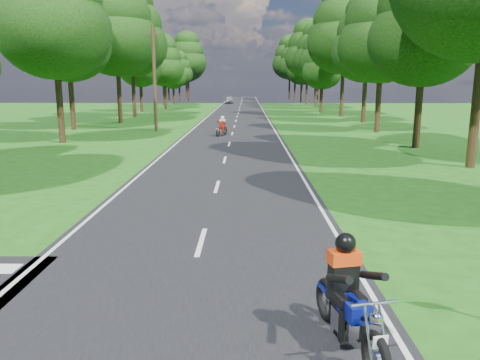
{
  "coord_description": "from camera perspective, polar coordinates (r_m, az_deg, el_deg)",
  "views": [
    {
      "loc": [
        1.07,
        -8.51,
        3.7
      ],
      "look_at": [
        0.89,
        4.0,
        1.1
      ],
      "focal_mm": 35.0,
      "sensor_mm": 36.0,
      "label": 1
    }
  ],
  "objects": [
    {
      "name": "ground",
      "position": [
        9.34,
        -5.95,
        -11.67
      ],
      "size": [
        160.0,
        160.0,
        0.0
      ],
      "primitive_type": "plane",
      "color": "#1B4F12",
      "rests_on": "ground"
    },
    {
      "name": "main_road",
      "position": [
        58.64,
        -0.23,
        8.14
      ],
      "size": [
        7.0,
        140.0,
        0.02
      ],
      "primitive_type": "cube",
      "color": "black",
      "rests_on": "ground"
    },
    {
      "name": "distant_car",
      "position": [
        86.81,
        -1.35,
        9.75
      ],
      "size": [
        1.7,
        3.87,
        1.3
      ],
      "primitive_type": "imported",
      "rotation": [
        0.0,
        0.0,
        0.05
      ],
      "color": "#ACAFB4",
      "rests_on": "main_road"
    },
    {
      "name": "treeline",
      "position": [
        68.72,
        1.16,
        15.55
      ],
      "size": [
        40.0,
        115.35,
        14.78
      ],
      "color": "black",
      "rests_on": "ground"
    },
    {
      "name": "rider_near_blue",
      "position": [
        6.84,
        13.25,
        -13.35
      ],
      "size": [
        1.06,
        2.05,
        1.63
      ],
      "primitive_type": null,
      "rotation": [
        0.0,
        0.0,
        0.22
      ],
      "color": "navy",
      "rests_on": "main_road"
    },
    {
      "name": "road_markings",
      "position": [
        56.77,
        -0.41,
        8.04
      ],
      "size": [
        7.4,
        140.0,
        0.01
      ],
      "color": "silver",
      "rests_on": "main_road"
    },
    {
      "name": "telegraph_pole",
      "position": [
        37.19,
        -10.38,
        12.14
      ],
      "size": [
        1.2,
        0.26,
        8.0
      ],
      "color": "#382616",
      "rests_on": "ground"
    },
    {
      "name": "rider_far_red",
      "position": [
        33.39,
        -2.26,
        6.61
      ],
      "size": [
        1.07,
        1.76,
        1.39
      ],
      "primitive_type": null,
      "rotation": [
        0.0,
        0.0,
        -0.33
      ],
      "color": "#B41E0D",
      "rests_on": "main_road"
    }
  ]
}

